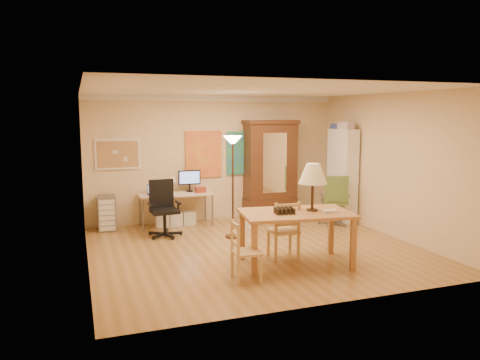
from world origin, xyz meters
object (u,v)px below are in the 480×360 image
object	(u,v)px
office_chair_black	(164,221)
armoire	(270,176)
office_chair_green	(334,212)
computer_desk	(177,206)
bookshelf	(342,176)
dining_table	(302,201)

from	to	relation	value
office_chair_black	armoire	xyz separation A→B (m)	(2.54, 0.84, 0.66)
office_chair_green	armoire	bearing A→B (deg)	131.31
computer_desk	office_chair_black	world-z (taller)	computer_desk
office_chair_green	armoire	size ratio (longest dim) A/B	0.49
armoire	computer_desk	bearing A→B (deg)	-177.74
office_chair_green	bookshelf	bearing A→B (deg)	40.88
office_chair_green	office_chair_black	bearing A→B (deg)	175.47
dining_table	computer_desk	xyz separation A→B (m)	(-1.30, 3.14, -0.57)
dining_table	armoire	world-z (taller)	armoire
computer_desk	bookshelf	distance (m)	3.60
office_chair_black	bookshelf	distance (m)	3.94
armoire	office_chair_black	bearing A→B (deg)	-161.61
office_chair_green	computer_desk	bearing A→B (deg)	161.60
armoire	office_chair_green	bearing A→B (deg)	-48.69
office_chair_black	office_chair_green	xyz separation A→B (m)	(3.53, -0.28, -0.00)
computer_desk	bookshelf	size ratio (longest dim) A/B	0.76
bookshelf	armoire	bearing A→B (deg)	148.17
computer_desk	bookshelf	xyz separation A→B (m)	(3.47, -0.74, 0.57)
armoire	bookshelf	world-z (taller)	armoire
dining_table	computer_desk	size ratio (longest dim) A/B	1.18
office_chair_black	office_chair_green	size ratio (longest dim) A/B	1.01
armoire	dining_table	bearing A→B (deg)	-104.62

